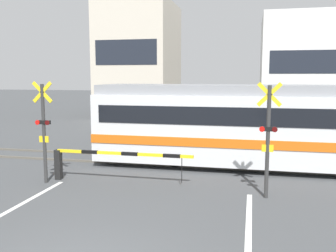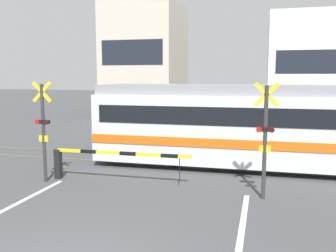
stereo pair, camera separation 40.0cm
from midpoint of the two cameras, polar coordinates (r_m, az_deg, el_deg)
rail_track_near at (r=14.29m, az=1.14°, el=-6.04°), size 50.00×0.10×0.08m
rail_track_far at (r=15.65m, az=2.35°, el=-4.84°), size 50.00×0.10×0.08m
commuter_train at (r=14.48m, az=22.16°, el=0.08°), size 16.08×2.93×3.09m
crossing_barrier_near at (r=12.37m, az=-10.11°, el=-4.83°), size 4.63×0.20×1.03m
crossing_barrier_far at (r=17.75m, az=10.03°, el=-1.07°), size 4.63×0.20×1.03m
crossing_signal_left at (r=12.54m, az=-17.60°, el=-0.16°), size 0.68×0.15×3.25m
crossing_signal_right at (r=10.65m, az=15.63°, el=-1.40°), size 0.68×0.15×3.25m
pedestrian at (r=19.66m, az=7.99°, el=0.55°), size 0.38×0.23×1.76m
building_left_of_street at (r=32.53m, az=-2.99°, el=9.94°), size 5.84×7.27×9.49m
building_right_of_street at (r=31.23m, az=21.09°, el=8.16°), size 6.22×7.27×7.98m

